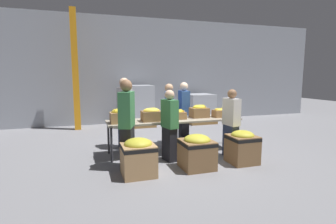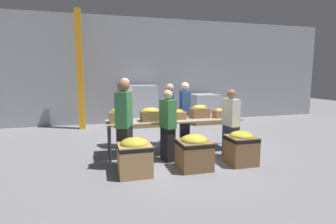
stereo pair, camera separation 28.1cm
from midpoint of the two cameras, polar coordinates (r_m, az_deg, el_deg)
The scene contains 20 objects.
ground_plane at distance 6.41m, azimuth 0.20°, elevation -8.61°, with size 30.00×30.00×0.00m, color gray.
wall_back at distance 10.29m, azimuth -7.33°, elevation 8.88°, with size 16.00×0.08×4.00m.
sorting_table at distance 6.24m, azimuth 0.20°, elevation -2.01°, with size 3.18×0.80×0.80m.
banana_box_0 at distance 5.85m, azimuth -11.69°, elevation -0.79°, with size 0.44×0.35×0.32m.
banana_box_1 at distance 5.98m, azimuth -4.96°, elevation -0.54°, with size 0.45×0.33×0.31m.
banana_box_2 at distance 6.25m, azimuth 0.41°, elevation -0.45°, with size 0.45×0.34×0.25m.
banana_box_3 at distance 6.52m, azimuth 5.60°, elevation 0.18°, with size 0.43×0.34×0.31m.
banana_box_4 at distance 6.66m, azimuth 10.47°, elevation -0.12°, with size 0.47×0.27×0.24m.
volunteer_0 at distance 6.67m, azimuth -10.60°, elevation -0.35°, with size 0.35×0.52×1.77m.
volunteer_1 at distance 5.58m, azimuth -1.10°, elevation -3.08°, with size 0.29×0.44×1.53m.
volunteer_2 at distance 6.83m, azimuth -0.97°, elevation -0.65°, with size 0.33×0.48×1.62m.
volunteer_3 at distance 5.19m, azimuth -10.46°, elevation -2.80°, with size 0.39×0.52×1.76m.
volunteer_4 at distance 6.99m, azimuth 2.30°, elevation -0.34°, with size 0.28×0.47×1.65m.
volunteer_5 at distance 6.00m, azimuth 12.26°, elevation -2.48°, with size 0.25×0.43×1.53m.
donation_bin_0 at distance 4.92m, azimuth -8.14°, elevation -9.41°, with size 0.60×0.60×0.70m.
donation_bin_1 at distance 5.23m, azimuth 4.76°, elevation -8.36°, with size 0.62×0.62×0.68m.
donation_bin_2 at distance 5.70m, azimuth 14.49°, elevation -7.14°, with size 0.56×0.56×0.70m.
support_pillar at distance 9.34m, azimuth -20.36°, elevation 8.54°, with size 0.20×0.20×4.00m.
pallet_stack_0 at distance 9.57m, azimuth -7.36°, elevation 1.31°, with size 1.09×1.09×1.48m.
pallet_stack_1 at distance 10.21m, azimuth 6.07°, elevation 0.72°, with size 1.06×1.06×1.11m.
Camera 1 is at (-2.05, -5.80, 1.83)m, focal length 28.00 mm.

